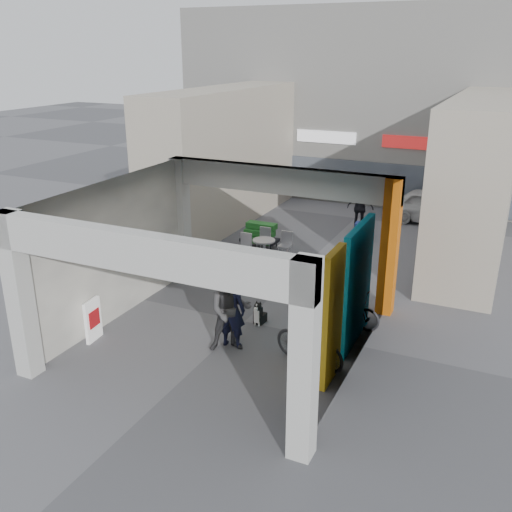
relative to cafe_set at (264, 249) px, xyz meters
The scene contains 21 objects.
ground 4.48m from the cafe_set, 71.91° to the right, with size 90.00×90.00×0.00m, color #59595E.
arcade_canopy 5.78m from the cafe_set, 69.18° to the right, with size 6.40×6.45×6.40m.
far_building 10.50m from the cafe_set, 81.89° to the left, with size 18.00×4.08×8.00m.
plaza_bldg_left 5.00m from the cafe_set, 133.75° to the left, with size 2.00×9.00×5.00m, color #A79E8A.
plaza_bldg_right 7.07m from the cafe_set, 28.90° to the left, with size 2.00×9.00×5.00m, color #A79E8A.
bollard_left 1.85m from the cafe_set, 92.92° to the right, with size 0.09×0.09×0.83m, color gray.
bollard_center 2.46m from the cafe_set, 56.23° to the right, with size 0.09×0.09×0.92m, color gray.
bollard_right 3.41m from the cafe_set, 30.37° to the right, with size 0.09×0.09×0.94m, color gray.
advert_board_near 6.69m from the cafe_set, 101.70° to the right, with size 0.15×0.56×1.00m.
advert_board_far 2.77m from the cafe_set, 119.38° to the right, with size 0.19×0.56×1.00m.
cafe_set is the anchor object (origin of this frame).
produce_stand 1.14m from the cafe_set, 121.87° to the left, with size 1.23×0.67×0.81m.
crate_stack 4.08m from the cafe_set, 56.46° to the left, with size 0.47×0.38×0.56m.
border_collie 4.56m from the cafe_set, 67.36° to the right, with size 0.23×0.45×0.62m.
man_with_dog 5.73m from the cafe_set, 73.19° to the right, with size 0.65×0.43×1.79m, color black.
man_back_turned 5.90m from the cafe_set, 73.15° to the right, with size 0.95×0.74×1.95m, color #363538.
man_elderly 4.18m from the cafe_set, 36.46° to the right, with size 0.77×0.50×1.57m, color #5C77B3.
man_crates 4.81m from the cafe_set, 66.42° to the left, with size 0.97×0.41×1.66m, color black.
bicycle_front 5.01m from the cafe_set, 42.55° to the right, with size 0.61×1.74×0.91m, color black.
bicycle_rear 6.52m from the cafe_set, 57.37° to the right, with size 0.48×1.71×1.03m, color black.
white_van 7.68m from the cafe_set, 55.59° to the left, with size 1.53×3.79×1.29m, color silver.
Camera 1 is at (5.61, -11.36, 6.39)m, focal length 40.00 mm.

